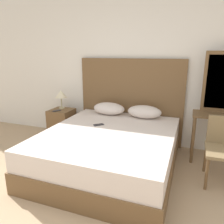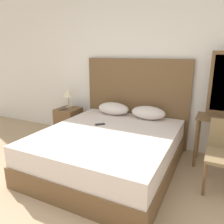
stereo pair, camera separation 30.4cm
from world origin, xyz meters
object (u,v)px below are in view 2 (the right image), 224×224
Objects in this scene: bed at (109,149)px; phone_on_bed at (100,124)px; table_lamp at (68,94)px; nightstand at (69,123)px; phone_on_nightstand at (63,109)px.

bed is 13.03× the size of phone_on_bed.
table_lamp reaches higher than bed.
phone_on_nightstand is at bearing -104.41° from nightstand.
nightstand is at bearing 152.51° from phone_on_bed.
phone_on_bed is at bearing -30.20° from table_lamp.
phone_on_bed is 0.94× the size of phone_on_nightstand.
bed is at bearing -38.26° from phone_on_bed.
phone_on_nightstand is at bearing 154.36° from bed.
bed is 0.42m from phone_on_bed.
bed is at bearing -29.88° from nightstand.
table_lamp is at bearing 149.80° from phone_on_bed.
table_lamp is (-1.02, 0.60, 0.29)m from phone_on_bed.
phone_on_bed is 1.09m from phone_on_nightstand.
bed is 1.42m from nightstand.
nightstand is at bearing -65.10° from table_lamp.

